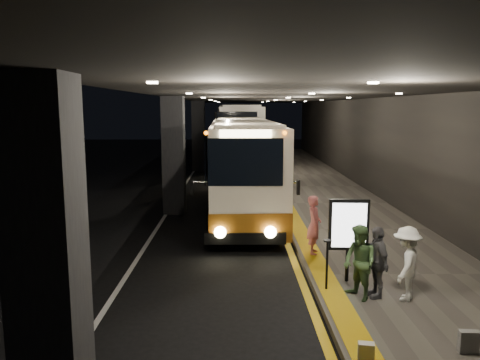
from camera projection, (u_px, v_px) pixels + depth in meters
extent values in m
plane|color=black|center=(208.00, 242.00, 13.98)|extent=(90.00, 90.00, 0.00)
cube|color=silver|center=(171.00, 207.00, 18.90)|extent=(0.12, 50.00, 0.01)
cube|color=gold|center=(273.00, 207.00, 18.94)|extent=(0.18, 50.00, 0.01)
cube|color=#514C44|center=(332.00, 205.00, 18.96)|extent=(4.50, 50.00, 0.15)
cube|color=gold|center=(286.00, 203.00, 18.93)|extent=(0.50, 50.00, 0.01)
cube|color=black|center=(391.00, 133.00, 18.53)|extent=(0.10, 50.00, 6.00)
cube|color=black|center=(47.00, 255.00, 5.72)|extent=(0.80, 0.80, 4.40)
cube|color=black|center=(174.00, 155.00, 17.58)|extent=(0.80, 0.80, 4.40)
cube|color=black|center=(198.00, 136.00, 29.43)|extent=(0.80, 0.80, 4.40)
cube|color=black|center=(278.00, 91.00, 18.24)|extent=(9.00, 50.00, 0.40)
cube|color=#F0E2C9|center=(242.00, 163.00, 17.73)|extent=(2.55, 10.86, 3.06)
cube|color=#8E5814|center=(242.00, 192.00, 17.91)|extent=(2.57, 10.88, 0.81)
cube|color=black|center=(245.00, 162.00, 12.26)|extent=(1.98, 0.11, 1.26)
cube|color=black|center=(245.00, 238.00, 12.66)|extent=(2.21, 0.31, 0.32)
cylinder|color=black|center=(212.00, 222.00, 14.56)|extent=(0.25, 0.90, 0.90)
cylinder|color=black|center=(276.00, 222.00, 14.58)|extent=(0.25, 0.90, 0.90)
cylinder|color=black|center=(219.00, 185.00, 21.50)|extent=(0.25, 0.90, 0.90)
cylinder|color=black|center=(263.00, 185.00, 21.52)|extent=(0.25, 0.90, 0.90)
sphere|color=#FFEAA5|center=(220.00, 232.00, 12.54)|extent=(0.32, 0.32, 0.32)
sphere|color=#FFEAA5|center=(270.00, 232.00, 12.55)|extent=(0.32, 0.32, 0.32)
cube|color=#FFF2BF|center=(245.00, 134.00, 12.14)|extent=(1.35, 0.09, 0.20)
cube|color=#F0E2C9|center=(237.00, 132.00, 33.15)|extent=(3.26, 12.78, 3.59)
cube|color=#8E5814|center=(237.00, 151.00, 33.35)|extent=(3.28, 12.80, 0.95)
cube|color=black|center=(237.00, 125.00, 26.74)|extent=(2.32, 0.17, 1.48)
cube|color=black|center=(237.00, 166.00, 27.19)|extent=(2.60, 0.38, 0.37)
cylinder|color=black|center=(218.00, 163.00, 29.43)|extent=(0.30, 1.06, 1.06)
cylinder|color=black|center=(256.00, 163.00, 29.45)|extent=(0.30, 1.06, 1.06)
cylinder|color=black|center=(222.00, 151.00, 37.57)|extent=(0.30, 1.06, 1.06)
cylinder|color=black|center=(251.00, 151.00, 37.59)|extent=(0.30, 1.06, 1.06)
imported|color=#C85E5D|center=(314.00, 225.00, 12.31)|extent=(0.47, 0.62, 1.56)
imported|color=#446639|center=(360.00, 263.00, 9.37)|extent=(0.73, 0.86, 1.52)
imported|color=white|center=(407.00, 263.00, 9.34)|extent=(0.89, 1.07, 1.51)
imported|color=#46454A|center=(377.00, 262.00, 9.49)|extent=(0.57, 0.92, 1.48)
cube|color=black|center=(468.00, 342.00, 7.38)|extent=(0.30, 0.14, 0.36)
cube|color=beige|center=(366.00, 352.00, 7.12)|extent=(0.26, 0.18, 0.30)
cylinder|color=black|center=(347.00, 265.00, 10.41)|extent=(0.08, 0.08, 0.72)
cube|color=black|center=(349.00, 225.00, 10.26)|extent=(0.88, 0.15, 1.14)
cube|color=white|center=(349.00, 225.00, 10.20)|extent=(0.74, 0.06, 0.98)
cylinder|color=black|center=(327.00, 265.00, 9.89)|extent=(0.05, 0.05, 1.07)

